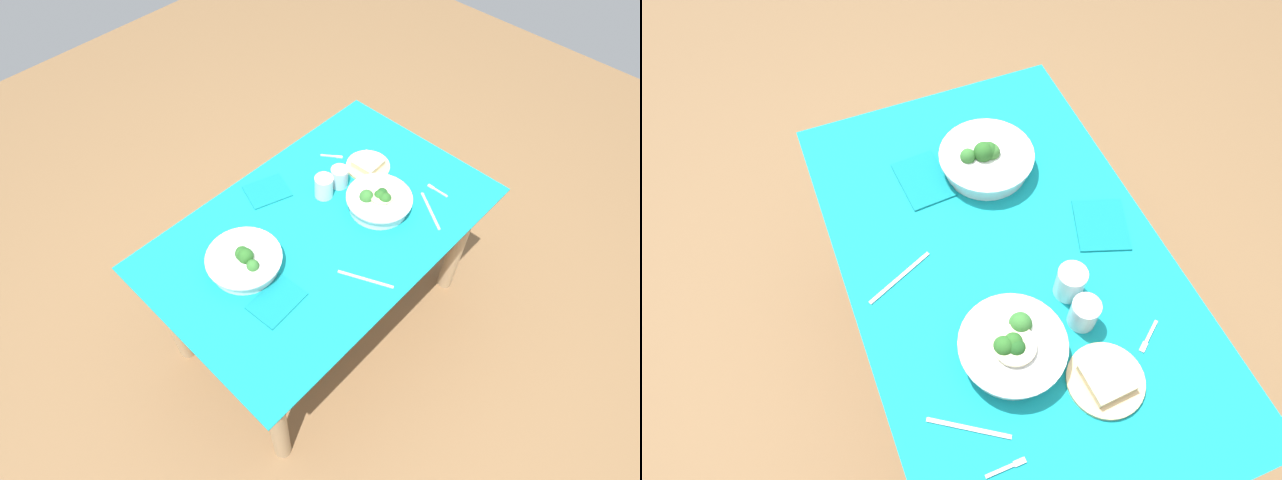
{
  "view_description": "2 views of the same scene",
  "coord_description": "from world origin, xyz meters",
  "views": [
    {
      "loc": [
        -0.91,
        -0.86,
        2.26
      ],
      "look_at": [
        -0.08,
        -0.06,
        0.75
      ],
      "focal_mm": 28.99,
      "sensor_mm": 36.0,
      "label": 1
    },
    {
      "loc": [
        0.64,
        -0.38,
        2.02
      ],
      "look_at": [
        -0.1,
        -0.1,
        0.75
      ],
      "focal_mm": 31.77,
      "sensor_mm": 36.0,
      "label": 2
    }
  ],
  "objects": [
    {
      "name": "bread_side_plate",
      "position": [
        0.37,
        0.08,
        0.72
      ],
      "size": [
        0.19,
        0.19,
        0.04
      ],
      "color": "#D6B27A",
      "rests_on": "dining_table"
    },
    {
      "name": "dining_table",
      "position": [
        0.0,
        0.0,
        0.59
      ],
      "size": [
        1.35,
        0.84,
        0.7
      ],
      "color": "teal",
      "rests_on": "ground_plane"
    },
    {
      "name": "table_knife_right",
      "position": [
        0.35,
        -0.26,
        0.71
      ],
      "size": [
        0.12,
        0.17,
        0.0
      ],
      "primitive_type": "cube",
      "rotation": [
        0.0,
        0.0,
        4.13
      ],
      "color": "#B7B7BC",
      "rests_on": "dining_table"
    },
    {
      "name": "broccoli_bowl_far",
      "position": [
        -0.33,
        0.07,
        0.74
      ],
      "size": [
        0.28,
        0.28,
        0.1
      ],
      "color": "white",
      "rests_on": "dining_table"
    },
    {
      "name": "water_glass_side",
      "position": [
        0.21,
        0.1,
        0.75
      ],
      "size": [
        0.07,
        0.07,
        0.09
      ],
      "primitive_type": "cylinder",
      "color": "silver",
      "rests_on": "dining_table"
    },
    {
      "name": "fork_by_far_bowl",
      "position": [
        0.46,
        -0.21,
        0.71
      ],
      "size": [
        0.01,
        0.1,
        0.0
      ],
      "rotation": [
        0.0,
        0.0,
        1.58
      ],
      "color": "#B7B7BC",
      "rests_on": "dining_table"
    },
    {
      "name": "fork_by_near_bowl",
      "position": [
        0.31,
        0.24,
        0.71
      ],
      "size": [
        0.07,
        0.08,
        0.0
      ],
      "rotation": [
        0.0,
        0.0,
        5.34
      ],
      "color": "#B7B7BC",
      "rests_on": "dining_table"
    },
    {
      "name": "water_glass_center",
      "position": [
        0.12,
        0.11,
        0.75
      ],
      "size": [
        0.08,
        0.08,
        0.1
      ],
      "primitive_type": "cylinder",
      "color": "silver",
      "rests_on": "dining_table"
    },
    {
      "name": "broccoli_bowl_near",
      "position": [
        0.22,
        -0.09,
        0.74
      ],
      "size": [
        0.26,
        0.26,
        0.1
      ],
      "color": "white",
      "rests_on": "dining_table"
    },
    {
      "name": "napkin_folded_lower",
      "position": [
        -0.35,
        -0.12,
        0.71
      ],
      "size": [
        0.19,
        0.15,
        0.01
      ],
      "primitive_type": "cube",
      "rotation": [
        0.0,
        0.0,
        0.07
      ],
      "color": "#0F777D",
      "rests_on": "dining_table"
    },
    {
      "name": "napkin_folded_upper",
      "position": [
        -0.03,
        0.29,
        0.71
      ],
      "size": [
        0.2,
        0.19,
        0.01
      ],
      "primitive_type": "cube",
      "rotation": [
        0.0,
        0.0,
        -0.33
      ],
      "color": "#0F777D",
      "rests_on": "dining_table"
    },
    {
      "name": "table_knife_left",
      "position": [
        -0.07,
        -0.28,
        0.71
      ],
      "size": [
        0.09,
        0.19,
        0.0
      ],
      "primitive_type": "cube",
      "rotation": [
        0.0,
        0.0,
        5.14
      ],
      "color": "#B7B7BC",
      "rests_on": "dining_table"
    },
    {
      "name": "ground_plane",
      "position": [
        0.0,
        0.0,
        0.0
      ],
      "size": [
        6.0,
        6.0,
        0.0
      ],
      "primitive_type": "plane",
      "color": "brown"
    }
  ]
}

